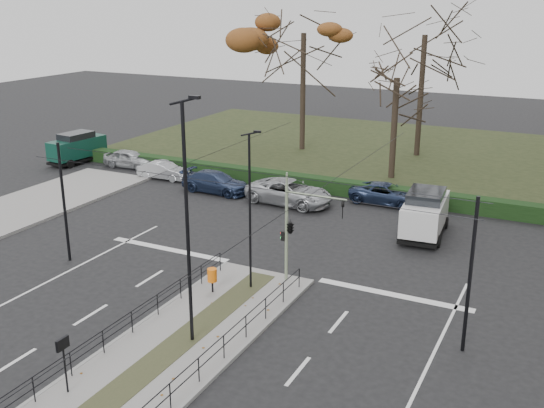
% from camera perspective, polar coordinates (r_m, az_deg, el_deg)
% --- Properties ---
extents(ground, '(140.00, 140.00, 0.00)m').
position_cam_1_polar(ground, '(26.52, -5.28, -10.16)').
color(ground, black).
rests_on(ground, ground).
extents(median_island, '(4.40, 15.00, 0.14)m').
position_cam_1_polar(median_island, '(24.67, -8.39, -12.41)').
color(median_island, slate).
rests_on(median_island, ground).
extents(park, '(38.00, 26.00, 0.10)m').
position_cam_1_polar(park, '(56.38, 6.62, 5.10)').
color(park, black).
rests_on(park, ground).
extents(hedge, '(38.00, 1.00, 1.00)m').
position_cam_1_polar(hedge, '(44.26, 0.66, 2.26)').
color(hedge, black).
rests_on(hedge, ground).
extents(median_railing, '(4.14, 13.24, 0.92)m').
position_cam_1_polar(median_railing, '(24.16, -8.62, -10.66)').
color(median_railing, black).
rests_on(median_railing, median_island).
extents(catenary, '(20.00, 34.00, 6.00)m').
position_cam_1_polar(catenary, '(26.39, -3.66, -2.13)').
color(catenary, black).
rests_on(catenary, ground).
extents(traffic_light, '(3.10, 1.77, 4.56)m').
position_cam_1_polar(traffic_light, '(28.39, 1.79, -1.97)').
color(traffic_light, gray).
rests_on(traffic_light, median_island).
extents(litter_bin, '(0.43, 0.43, 1.10)m').
position_cam_1_polar(litter_bin, '(28.08, -5.39, -6.40)').
color(litter_bin, black).
rests_on(litter_bin, median_island).
extents(info_panel, '(0.11, 0.52, 1.99)m').
position_cam_1_polar(info_panel, '(22.01, -18.22, -12.32)').
color(info_panel, black).
rests_on(info_panel, median_island).
extents(streetlamp_median_near, '(0.77, 0.16, 9.26)m').
position_cam_1_polar(streetlamp_median_near, '(22.83, -7.57, -1.69)').
color(streetlamp_median_near, black).
rests_on(streetlamp_median_near, median_island).
extents(streetlamp_median_far, '(0.60, 0.12, 7.15)m').
position_cam_1_polar(streetlamp_median_far, '(27.38, -1.96, -0.56)').
color(streetlamp_median_far, black).
rests_on(streetlamp_median_far, median_island).
extents(parked_car_first, '(4.20, 1.87, 1.40)m').
position_cam_1_polar(parked_car_first, '(50.30, -12.66, 3.98)').
color(parked_car_first, '#9EA1A5').
rests_on(parked_car_first, ground).
extents(parked_car_second, '(3.88, 1.53, 1.26)m').
position_cam_1_polar(parked_car_second, '(46.65, -9.68, 2.99)').
color(parked_car_second, '#9EA1A5').
rests_on(parked_car_second, ground).
extents(parked_car_third, '(4.90, 2.15, 1.40)m').
position_cam_1_polar(parked_car_third, '(42.92, -5.06, 1.96)').
color(parked_car_third, '#1D2844').
rests_on(parked_car_third, ground).
extents(parked_car_fourth, '(5.80, 3.04, 1.56)m').
position_cam_1_polar(parked_car_fourth, '(40.28, 1.56, 1.08)').
color(parked_car_fourth, '#9EA1A5').
rests_on(parked_car_fourth, ground).
extents(white_van, '(2.53, 5.00, 2.55)m').
position_cam_1_polar(white_van, '(35.74, 13.55, -0.73)').
color(white_van, silver).
rests_on(white_van, ground).
extents(green_van, '(2.34, 4.94, 2.42)m').
position_cam_1_polar(green_van, '(52.84, -17.07, 4.91)').
color(green_van, '#0B3428').
rests_on(green_van, ground).
extents(rust_tree, '(9.96, 9.96, 12.73)m').
position_cam_1_polar(rust_tree, '(53.80, 2.86, 15.05)').
color(rust_tree, black).
rests_on(rust_tree, park).
extents(bare_tree_center, '(8.03, 8.03, 12.83)m').
position_cam_1_polar(bare_tree_center, '(52.93, 13.50, 13.77)').
color(bare_tree_center, black).
rests_on(bare_tree_center, park).
extents(bare_tree_near, '(5.64, 5.64, 9.47)m').
position_cam_1_polar(bare_tree_near, '(45.70, 11.10, 10.37)').
color(bare_tree_near, black).
rests_on(bare_tree_near, park).
extents(parked_car_fifth, '(4.74, 2.26, 1.30)m').
position_cam_1_polar(parked_car_fifth, '(40.99, 10.25, 0.90)').
color(parked_car_fifth, '#1D2844').
rests_on(parked_car_fifth, ground).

